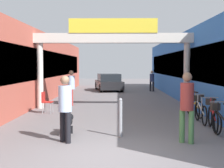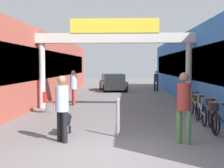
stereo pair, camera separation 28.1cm
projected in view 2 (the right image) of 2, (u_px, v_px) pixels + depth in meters
The scene contains 16 objects.
ground_plane at pixel (103, 157), 6.74m from camera, with size 80.00×80.00×0.00m, color slate.
storefront_left at pixel (28, 68), 17.81m from camera, with size 3.00×26.00×3.71m.
storefront_right at pixel (208, 68), 17.38m from camera, with size 3.00×26.00×3.71m.
arcade_sign_gateway at pixel (115, 45), 14.11m from camera, with size 7.40×0.47×4.07m.
pedestrian_with_dog at pixel (62, 104), 7.99m from camera, with size 0.48×0.48×1.72m.
pedestrian_companion at pixel (184, 103), 7.83m from camera, with size 0.47×0.47×1.81m.
pedestrian_carrying_crate at pixel (73, 85), 15.44m from camera, with size 0.43×0.43×1.73m.
pedestrian_elderly_walking at pixel (156, 80), 23.71m from camera, with size 0.48×0.48×1.59m.
dog_on_leash at pixel (65, 122), 8.95m from camera, with size 0.38×0.80×0.58m.
bicycle_black_nearest at pixel (221, 123), 8.37m from camera, with size 0.46×1.69×0.98m.
bicycle_red_second at pixel (212, 116), 9.59m from camera, with size 0.46×1.68×0.98m.
bicycle_silver_third at pixel (200, 110), 10.69m from camera, with size 0.46×1.69×0.98m.
bicycle_orange_farthest at pixel (194, 105), 12.08m from camera, with size 0.46×1.68×0.98m.
bollard_post_metal at pixel (118, 117), 8.61m from camera, with size 0.10×0.10×1.08m.
cafe_chair_red_nearer at pixel (47, 100), 12.92m from camera, with size 0.43×0.43×0.89m.
parked_car_black at pixel (113, 82), 24.40m from camera, with size 2.41×4.24×1.33m.
Camera 2 is at (0.48, -6.62, 1.98)m, focal length 50.00 mm.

